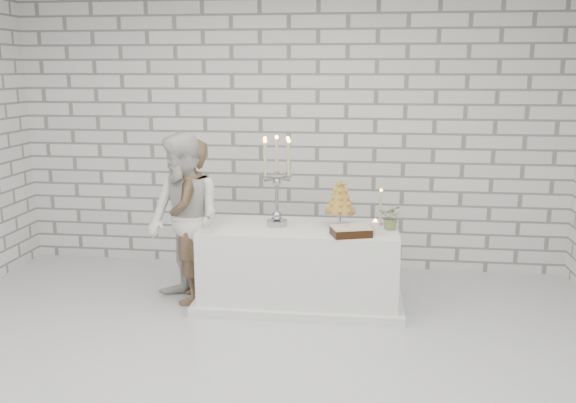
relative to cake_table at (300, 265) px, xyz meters
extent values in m
cube|color=silver|center=(-0.25, -1.32, -0.38)|extent=(6.00, 5.00, 0.01)
cube|color=white|center=(-0.25, 1.18, 1.12)|extent=(6.00, 0.01, 3.00)
cube|color=white|center=(-0.25, -3.82, 1.12)|extent=(6.00, 0.01, 3.00)
cube|color=white|center=(0.00, 0.00, 0.00)|extent=(1.80, 0.80, 0.75)
imported|color=brown|center=(-1.03, -0.04, 0.40)|extent=(0.43, 0.60, 1.55)
imported|color=silver|center=(-1.05, -0.16, 0.43)|extent=(1.00, 0.98, 1.62)
cube|color=black|center=(0.47, -0.26, 0.42)|extent=(0.38, 0.32, 0.08)
cylinder|color=white|center=(0.68, -0.20, 0.44)|extent=(0.10, 0.10, 0.12)
cylinder|color=#CAB88F|center=(0.74, 0.16, 0.54)|extent=(0.07, 0.07, 0.32)
imported|color=#54683B|center=(0.83, 0.00, 0.49)|extent=(0.25, 0.23, 0.24)
camera|label=1|loc=(0.57, -5.48, 1.80)|focal=38.45mm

